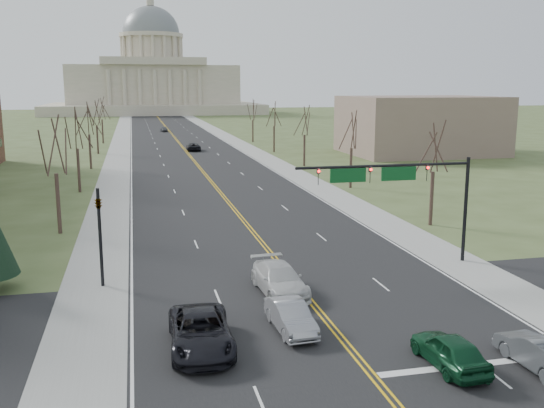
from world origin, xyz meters
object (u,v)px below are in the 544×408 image
car_sb_inner_lead (291,317)px  car_far_nb (193,147)px  signal_left (100,226)px  car_sb_inner_second (279,279)px  car_nb_inner_lead (450,350)px  car_sb_outer_lead (201,332)px  signal_mast (398,181)px  car_far_sb (164,129)px  car_nb_outer_lead (539,352)px

car_sb_inner_lead → car_far_nb: size_ratio=0.84×
signal_left → car_sb_inner_second: bearing=-19.7°
car_nb_inner_lead → car_sb_inner_second: (-4.90, 10.82, 0.08)m
signal_left → car_nb_inner_lead: signal_left is taller
signal_left → car_sb_outer_lead: size_ratio=0.99×
signal_mast → car_far_nb: 76.45m
car_nb_inner_lead → car_far_sb: (-4.95, 138.57, -0.09)m
car_far_nb → car_sb_outer_lead: bearing=87.0°
car_nb_inner_lead → car_sb_outer_lead: bearing=-24.5°
signal_left → car_far_nb: 77.20m
signal_mast → car_nb_outer_lead: 16.20m
signal_left → car_sb_outer_lead: signal_left is taller
signal_left → car_far_nb: bearing=80.3°
car_sb_inner_second → car_sb_outer_lead: bearing=-132.8°
car_far_sb → car_nb_outer_lead: bearing=-92.0°
car_nb_inner_lead → car_sb_inner_second: size_ratio=0.77×
car_sb_outer_lead → car_far_nb: 86.67m
car_sb_inner_lead → car_sb_outer_lead: bearing=-169.9°
signal_mast → car_far_sb: (-8.87, 124.14, -5.08)m
signal_left → car_sb_inner_lead: size_ratio=1.36×
signal_left → car_nb_outer_lead: 24.39m
car_nb_inner_lead → car_sb_inner_second: 11.88m
signal_mast → signal_left: (-18.95, 0.00, -2.05)m
car_sb_inner_lead → car_sb_outer_lead: (-4.55, -1.12, 0.11)m
car_sb_inner_lead → car_sb_inner_second: bearing=78.4°
signal_mast → car_sb_inner_lead: size_ratio=2.75×
car_sb_inner_lead → car_far_nb: (3.59, 85.16, 0.00)m
signal_mast → car_far_sb: 124.56m
car_nb_inner_lead → car_far_nb: car_nb_inner_lead is taller
car_sb_outer_lead → signal_mast: bearing=37.6°
car_nb_outer_lead → car_sb_inner_second: (-8.56, 11.79, 0.09)m
signal_left → car_far_sb: signal_left is taller
signal_mast → car_sb_inner_second: size_ratio=2.11×
car_sb_outer_lead → car_far_nb: size_ratio=1.15×
signal_left → car_sb_outer_lead: (4.81, -10.23, -2.86)m
car_sb_outer_lead → car_far_sb: (5.27, 134.37, -0.17)m
car_sb_outer_lead → car_sb_inner_second: size_ratio=1.05×
car_nb_inner_lead → car_far_nb: bearing=-90.8°
signal_mast → signal_left: signal_mast is taller
signal_left → car_sb_outer_lead: bearing=-64.8°
signal_mast → car_sb_inner_second: bearing=-157.8°
car_nb_outer_lead → signal_mast: bearing=-93.0°
signal_mast → car_far_nb: (-6.00, 76.05, -5.02)m
signal_mast → signal_left: 19.06m
car_sb_inner_lead → car_far_nb: bearing=83.9°
car_sb_inner_lead → car_sb_inner_second: car_sb_inner_second is taller
car_nb_inner_lead → car_nb_outer_lead: bearing=163.0°
car_sb_inner_lead → signal_mast: bearing=39.8°
car_sb_outer_lead → car_sb_inner_second: 8.49m
car_sb_outer_lead → car_nb_outer_lead: bearing=-18.7°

